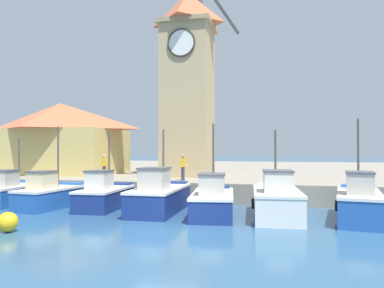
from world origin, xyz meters
TOP-DOWN VIEW (x-y plane):
  - ground_plane at (0.00, 0.00)m, footprint 300.00×300.00m
  - quay_wharf at (0.00, 27.73)m, footprint 120.00×40.00m
  - fishing_boat_far_left at (-10.73, 5.10)m, footprint 2.06×4.40m
  - fishing_boat_left_outer at (-7.70, 4.37)m, footprint 2.13×4.40m
  - fishing_boat_left_inner at (-4.76, 4.83)m, footprint 2.09×4.39m
  - fishing_boat_mid_left at (-1.58, 4.49)m, footprint 2.27×5.27m
  - fishing_boat_center at (1.22, 4.15)m, footprint 2.59×5.16m
  - fishing_boat_mid_right at (4.18, 4.30)m, footprint 2.49×5.21m
  - fishing_boat_right_inner at (7.74, 4.36)m, footprint 2.47×5.10m
  - clock_tower at (-2.34, 13.17)m, footprint 3.90×3.90m
  - warehouse_left at (-13.20, 13.56)m, footprint 9.96×6.75m
  - port_crane_near at (-3.20, 21.59)m, footprint 4.09×8.57m
  - mooring_buoy at (-5.71, -1.23)m, footprint 0.77×0.77m
  - dock_worker_near_tower at (-7.07, 9.29)m, footprint 0.34×0.22m
  - dock_worker_along_quay at (-1.67, 9.36)m, footprint 0.34×0.22m

SIDE VIEW (x-z plane):
  - ground_plane at x=0.00m, z-range 0.00..0.00m
  - mooring_buoy at x=-5.71m, z-range 0.00..0.77m
  - quay_wharf at x=0.00m, z-range 0.00..1.20m
  - fishing_boat_far_left at x=-10.73m, z-range -1.22..2.61m
  - fishing_boat_center at x=1.22m, z-range -1.51..2.92m
  - fishing_boat_left_outer at x=-7.70m, z-range -1.51..2.92m
  - fishing_boat_left_inner at x=-4.76m, z-range -1.38..2.80m
  - fishing_boat_mid_left at x=-1.58m, z-range -1.31..2.88m
  - fishing_boat_right_inner at x=7.74m, z-range -1.50..3.07m
  - fishing_boat_mid_right at x=4.18m, z-range -1.25..2.83m
  - dock_worker_near_tower at x=-7.07m, z-range 1.23..2.85m
  - dock_worker_along_quay at x=-1.67m, z-range 1.23..2.85m
  - warehouse_left at x=-13.20m, z-range 1.27..7.00m
  - port_crane_near at x=-3.20m, z-range -1.25..17.49m
  - clock_tower at x=-2.34m, z-range 0.73..15.91m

